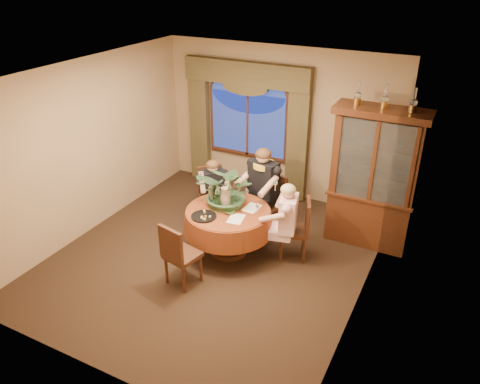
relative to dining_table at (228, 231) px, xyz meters
The scene contains 34 objects.
floor 0.46m from the dining_table, 125.54° to the right, with size 5.00×5.00×0.00m, color black.
wall_back 2.50m from the dining_table, 93.99° to the left, with size 4.50×4.50×0.00m, color #997953.
wall_right 2.34m from the dining_table, ahead, with size 5.00×5.00×0.00m, color #997953.
ceiling 2.44m from the dining_table, 125.54° to the right, with size 5.00×5.00×0.00m, color white.
window 2.51m from the dining_table, 108.97° to the left, with size 1.62×0.10×1.32m, color navy, non-canonical shape.
arched_transom 2.89m from the dining_table, 108.97° to the left, with size 1.60×0.06×0.44m, color navy, non-canonical shape.
drapery_left 2.92m from the dining_table, 129.66° to the left, with size 0.38×0.14×2.32m, color #413920.
drapery_right 2.32m from the dining_table, 82.84° to the left, with size 0.38×0.14×2.32m, color #413920.
swag_valance 2.95m from the dining_table, 109.63° to the left, with size 2.45×0.16×0.42m, color #413920, non-canonical shape.
dining_table is the anchor object (origin of this frame).
china_cabinet 2.36m from the dining_table, 35.15° to the left, with size 1.37×0.54×2.22m, color #36190D.
oil_lamp_left 2.80m from the dining_table, 41.74° to the left, with size 0.11×0.11×0.34m, color #A5722D, non-canonical shape.
oil_lamp_center 3.01m from the dining_table, 35.15° to the left, with size 0.11×0.11×0.34m, color #A5722D, non-canonical shape.
oil_lamp_right 3.26m from the dining_table, 30.17° to the left, with size 0.11×0.11×0.34m, color #A5722D, non-canonical shape.
chair_right 0.99m from the dining_table, 20.94° to the left, with size 0.42×0.42×0.96m, color black.
chair_back_right 0.93m from the dining_table, 72.17° to the left, with size 0.42×0.42×0.96m, color black.
chair_back 1.00m from the dining_table, 133.37° to the left, with size 0.42×0.42×0.96m, color black.
chair_front_left 0.98m from the dining_table, 102.43° to the right, with size 0.42×0.42×0.96m, color black.
person_pink 0.95m from the dining_table, 12.59° to the left, with size 0.46×0.42×1.29m, color beige, non-canonical shape.
person_back 0.89m from the dining_table, 135.41° to the left, with size 0.44×0.40×1.22m, color black, non-canonical shape.
person_scarf 0.96m from the dining_table, 78.21° to the left, with size 0.53×0.48×1.47m, color black, non-canonical shape.
stoneware_vase 0.55m from the dining_table, 136.46° to the left, with size 0.17×0.17×0.31m, color #9A775F, non-canonical shape.
centerpiece_plant 0.98m from the dining_table, 115.30° to the left, with size 0.91×1.01×0.79m, color #335233.
olive_bowl 0.41m from the dining_table, 50.35° to the right, with size 0.17×0.17×0.05m, color #516131.
cheese_platter 0.56m from the dining_table, 122.23° to the right, with size 0.37×0.37×0.02m, color black.
wine_bottle_0 0.66m from the dining_table, 162.14° to the left, with size 0.07×0.07×0.33m, color tan.
wine_bottle_1 0.56m from the dining_table, 150.18° to the right, with size 0.07×0.07×0.33m, color black.
wine_bottle_2 0.64m from the dining_table, 154.65° to the left, with size 0.07×0.07×0.33m, color black.
wine_bottle_3 0.59m from the dining_table, 162.61° to the left, with size 0.07×0.07×0.33m, color tan.
tasting_paper_0 0.48m from the dining_table, 38.55° to the right, with size 0.21×0.30×0.00m, color white.
tasting_paper_1 0.52m from the dining_table, 36.29° to the left, with size 0.21×0.30×0.00m, color white.
wine_glass_person_pink 0.65m from the dining_table, 12.59° to the left, with size 0.07×0.07×0.18m, color silver, non-canonical shape.
wine_glass_person_back 0.65m from the dining_table, 135.41° to the left, with size 0.07×0.07×0.18m, color silver, non-canonical shape.
wine_glass_person_scarf 0.65m from the dining_table, 78.21° to the left, with size 0.07×0.07×0.18m, color silver, non-canonical shape.
Camera 1 is at (3.09, -5.15, 4.17)m, focal length 35.00 mm.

